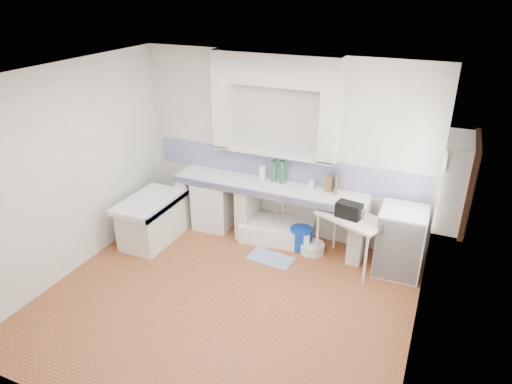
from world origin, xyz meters
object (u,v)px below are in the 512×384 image
at_px(side_table, 349,241).
at_px(fridge, 400,241).
at_px(sink, 277,232).
at_px(stove, 214,204).

relative_size(side_table, fridge, 0.97).
xyz_separation_m(sink, fridge, (1.84, -0.14, 0.34)).
xyz_separation_m(side_table, fridge, (0.67, 0.11, 0.09)).
distance_m(stove, sink, 1.14).
bearing_deg(side_table, stove, -162.71).
bearing_deg(stove, side_table, -10.13).
height_order(side_table, fridge, fridge).
relative_size(stove, side_table, 0.87).
relative_size(stove, fridge, 0.84).
height_order(stove, fridge, fridge).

